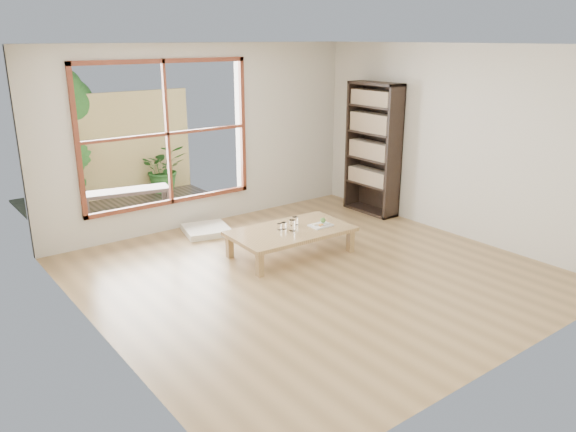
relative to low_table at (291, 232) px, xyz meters
The scene contains 15 objects.
ground 0.70m from the low_table, 105.35° to the right, with size 5.00×5.00×0.00m, color #A98654.
low_table is the anchor object (origin of this frame).
floor_cushion 1.48m from the low_table, 108.25° to the left, with size 0.61×0.61×0.09m, color white.
bookshelf 2.37m from the low_table, 18.05° to the left, with size 0.32×0.91×2.03m, color black.
glass_tall 0.12m from the low_table, 108.95° to the right, with size 0.08×0.08×0.14m, color silver.
glass_mid 0.22m from the low_table, 36.65° to the left, with size 0.07×0.07×0.10m, color silver.
glass_short 0.13m from the low_table, 129.52° to the left, with size 0.07×0.07×0.09m, color silver.
glass_small 0.17m from the low_table, 144.26° to the left, with size 0.06×0.06×0.08m, color silver.
food_tray 0.43m from the low_table, 16.13° to the right, with size 0.28×0.20×0.09m.
deck 3.06m from the low_table, 104.62° to the left, with size 2.80×2.00×0.05m, color #3E342D.
garden_bench 2.97m from the low_table, 110.69° to the left, with size 1.35×0.62×0.41m.
bamboo_fence 4.07m from the low_table, 101.02° to the left, with size 2.80×0.06×1.80m, color tan.
shrub_right 3.74m from the low_table, 89.47° to the left, with size 0.77×0.67×0.85m, color #265C22.
shrub_left 3.94m from the low_table, 113.47° to the left, with size 0.59×0.47×1.07m, color #265C22.
garden_tree 4.68m from the low_table, 108.80° to the left, with size 1.04×0.85×2.22m.
Camera 1 is at (-3.95, -4.72, 2.68)m, focal length 35.00 mm.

